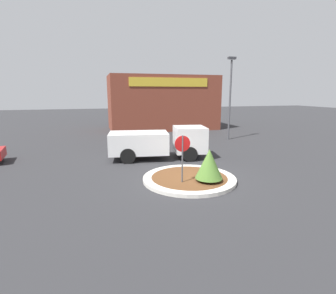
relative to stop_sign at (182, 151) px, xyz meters
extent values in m
plane|color=#2D2D30|center=(0.57, 0.59, -1.62)|extent=(120.00, 120.00, 0.00)
cylinder|color=beige|center=(0.57, 0.59, -1.54)|extent=(4.48, 4.48, 0.17)
cylinder|color=brown|center=(0.57, 0.59, -1.53)|extent=(3.67, 3.67, 0.17)
cylinder|color=#4C4C51|center=(0.00, 0.00, -0.45)|extent=(0.07, 0.07, 2.33)
cylinder|color=#B71414|center=(0.00, 0.00, 0.33)|extent=(0.72, 0.03, 0.72)
cylinder|color=brown|center=(1.23, -0.19, -1.38)|extent=(0.08, 0.08, 0.13)
cone|color=#4C752D|center=(1.23, -0.19, -0.64)|extent=(1.26, 1.26, 1.36)
cube|color=silver|center=(2.17, 4.82, -0.40)|extent=(2.23, 2.28, 1.61)
cube|color=silver|center=(-1.07, 5.33, -0.55)|extent=(3.92, 2.65, 1.30)
cube|color=black|center=(2.84, 4.72, -0.12)|extent=(0.31, 1.78, 0.56)
cylinder|color=black|center=(2.14, 5.81, -1.16)|extent=(0.95, 0.37, 0.93)
cylinder|color=black|center=(1.84, 3.89, -1.16)|extent=(0.95, 0.37, 0.93)
cylinder|color=black|center=(-1.58, 6.39, -1.16)|extent=(0.95, 0.37, 0.93)
cylinder|color=black|center=(-1.88, 4.47, -1.16)|extent=(0.95, 0.37, 0.93)
cube|color=brown|center=(4.07, 19.03, 1.39)|extent=(12.07, 6.00, 6.03)
cube|color=gold|center=(4.07, 16.00, 3.60)|extent=(8.45, 0.08, 0.90)
cylinder|color=#4C4C51|center=(7.94, 10.27, 1.83)|extent=(0.16, 0.16, 6.90)
cube|color=#38383D|center=(7.94, 10.27, 5.43)|extent=(0.70, 0.30, 0.20)
camera|label=1|loc=(-3.74, -10.76, 2.56)|focal=28.00mm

